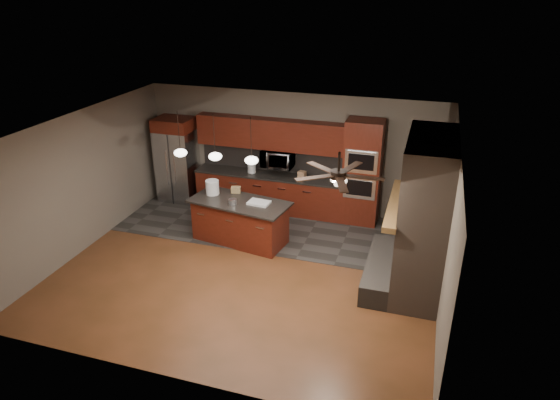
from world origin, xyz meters
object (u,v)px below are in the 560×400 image
at_px(microwave, 278,158).
at_px(cardboard_box, 236,190).
at_px(refrigerator, 177,160).
at_px(paint_can, 233,202).
at_px(oven_tower, 362,173).
at_px(counter_box, 302,175).
at_px(counter_bucket, 252,168).
at_px(kitchen_island, 240,221).
at_px(white_bucket, 212,187).
at_px(paint_tray, 259,203).

distance_m(microwave, cardboard_box, 1.46).
height_order(refrigerator, paint_can, refrigerator).
bearing_deg(oven_tower, counter_box, -178.21).
height_order(oven_tower, counter_bucket, oven_tower).
height_order(kitchen_island, white_bucket, white_bucket).
distance_m(microwave, counter_box, 0.69).
xyz_separation_m(oven_tower, microwave, (-1.98, 0.06, 0.11)).
bearing_deg(white_bucket, paint_tray, -9.24).
bearing_deg(microwave, refrigerator, -177.06).
bearing_deg(kitchen_island, oven_tower, 45.96).
distance_m(paint_can, counter_bucket, 1.89).
relative_size(kitchen_island, paint_can, 13.11).
distance_m(oven_tower, counter_box, 1.38).
height_order(oven_tower, paint_can, oven_tower).
distance_m(refrigerator, kitchen_island, 2.85).
relative_size(microwave, refrigerator, 0.35).
xyz_separation_m(refrigerator, cardboard_box, (2.04, -1.20, -0.06)).
bearing_deg(oven_tower, white_bucket, -153.03).
distance_m(kitchen_island, cardboard_box, 0.70).
bearing_deg(kitchen_island, counter_bucket, 110.92).
xyz_separation_m(cardboard_box, counter_box, (1.13, 1.23, 0.01)).
distance_m(paint_can, paint_tray, 0.53).
xyz_separation_m(oven_tower, counter_bucket, (-2.61, 0.01, -0.18)).
xyz_separation_m(refrigerator, paint_can, (2.20, -1.78, -0.07)).
bearing_deg(refrigerator, counter_bucket, 2.42).
distance_m(oven_tower, kitchen_island, 2.91).
bearing_deg(kitchen_island, cardboard_box, 129.38).
bearing_deg(counter_bucket, counter_box, -2.30).
bearing_deg(paint_can, counter_bucket, 98.46).
distance_m(kitchen_island, counter_bucket, 1.81).
xyz_separation_m(white_bucket, cardboard_box, (0.44, 0.22, -0.09)).
bearing_deg(kitchen_island, microwave, 90.01).
bearing_deg(microwave, oven_tower, -1.66).
bearing_deg(counter_box, white_bucket, -122.97).
height_order(oven_tower, refrigerator, oven_tower).
bearing_deg(refrigerator, white_bucket, -41.75).
xyz_separation_m(kitchen_island, counter_box, (0.89, 1.64, 0.53)).
bearing_deg(paint_tray, counter_bucket, 120.33).
relative_size(oven_tower, counter_box, 12.74).
xyz_separation_m(paint_can, counter_box, (0.97, 1.81, 0.02)).
xyz_separation_m(refrigerator, counter_box, (3.17, 0.03, -0.05)).
distance_m(microwave, refrigerator, 2.57).
relative_size(kitchen_island, cardboard_box, 11.05).
height_order(microwave, counter_box, microwave).
height_order(paint_can, counter_bucket, counter_bucket).
height_order(microwave, paint_can, microwave).
xyz_separation_m(oven_tower, paint_tray, (-1.83, -1.68, -0.25)).
xyz_separation_m(paint_tray, counter_bucket, (-0.78, 1.68, 0.07)).
height_order(paint_can, paint_tray, paint_can).
bearing_deg(paint_tray, microwave, 100.29).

